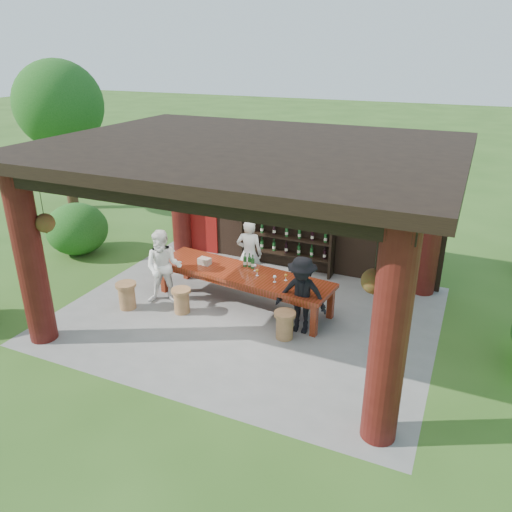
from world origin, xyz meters
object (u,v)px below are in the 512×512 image
at_px(wine_shelf, 287,230).
at_px(napkin_basket, 205,261).
at_px(stool_far_left, 127,295).
at_px(tasting_table, 243,277).
at_px(guest_woman, 164,267).
at_px(stool_near_right, 285,324).
at_px(host, 249,254).
at_px(guest_man, 301,295).
at_px(stool_near_left, 182,300).

height_order(wine_shelf, napkin_basket, wine_shelf).
bearing_deg(stool_far_left, tasting_table, 28.48).
xyz_separation_m(guest_woman, napkin_basket, (0.62, 0.63, 0.00)).
distance_m(stool_near_right, host, 2.38).
bearing_deg(wine_shelf, stool_near_right, -69.53).
bearing_deg(stool_near_right, napkin_basket, 157.27).
height_order(wine_shelf, tasting_table, wine_shelf).
height_order(stool_near_right, napkin_basket, napkin_basket).
height_order(stool_near_right, guest_woman, guest_woman).
bearing_deg(stool_near_right, guest_man, 62.29).
relative_size(wine_shelf, stool_near_right, 4.32).
xyz_separation_m(stool_near_left, napkin_basket, (0.07, 0.88, 0.54)).
relative_size(stool_near_right, guest_woman, 0.33).
distance_m(stool_near_right, guest_man, 0.63).
relative_size(tasting_table, host, 2.49).
relative_size(wine_shelf, stool_near_left, 4.41).
distance_m(tasting_table, napkin_basket, 0.95).
relative_size(guest_man, napkin_basket, 5.95).
relative_size(host, napkin_basket, 6.19).
bearing_deg(guest_man, guest_woman, 179.36).
height_order(wine_shelf, host, wine_shelf).
bearing_deg(guest_woman, stool_near_left, -46.59).
relative_size(stool_near_left, napkin_basket, 2.05).
relative_size(wine_shelf, tasting_table, 0.59).
bearing_deg(tasting_table, guest_man, -20.22).
height_order(tasting_table, stool_near_left, tasting_table).
height_order(stool_near_right, host, host).
bearing_deg(stool_near_right, stool_far_left, -175.74).
distance_m(stool_near_right, guest_woman, 2.92).
height_order(tasting_table, napkin_basket, napkin_basket).
distance_m(wine_shelf, stool_far_left, 4.06).
xyz_separation_m(stool_near_left, host, (0.76, 1.69, 0.52)).
distance_m(tasting_table, guest_man, 1.59).
xyz_separation_m(stool_far_left, napkin_basket, (1.21, 1.19, 0.52)).
relative_size(tasting_table, guest_woman, 2.45).
bearing_deg(stool_far_left, stool_near_right, 4.26).
bearing_deg(tasting_table, host, 105.88).
bearing_deg(tasting_table, stool_near_left, -139.41).
bearing_deg(napkin_basket, wine_shelf, 61.50).
relative_size(tasting_table, stool_near_right, 7.35).
xyz_separation_m(guest_man, napkin_basket, (-2.42, 0.57, 0.05)).
relative_size(tasting_table, napkin_basket, 15.39).
height_order(tasting_table, guest_woman, guest_woman).
height_order(wine_shelf, stool_near_right, wine_shelf).
relative_size(stool_near_left, guest_man, 0.34).
bearing_deg(wine_shelf, host, -108.60).
height_order(wine_shelf, guest_woman, wine_shelf).
xyz_separation_m(tasting_table, stool_far_left, (-2.15, -1.16, -0.33)).
distance_m(stool_near_left, guest_woman, 0.81).
relative_size(wine_shelf, guest_man, 1.52).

